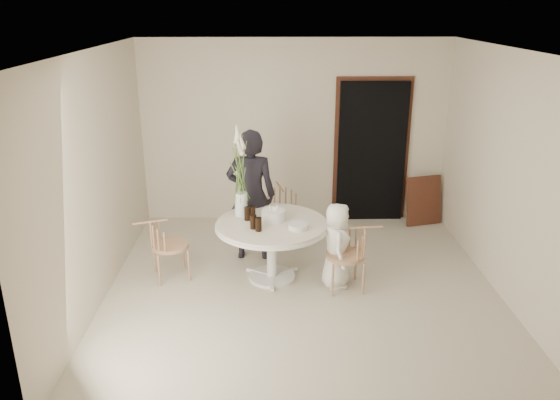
{
  "coord_description": "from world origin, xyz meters",
  "views": [
    {
      "loc": [
        -0.37,
        -5.66,
        3.14
      ],
      "look_at": [
        -0.25,
        0.3,
        0.99
      ],
      "focal_mm": 35.0,
      "sensor_mm": 36.0,
      "label": 1
    }
  ],
  "objects_px": {
    "chair_far": "(282,207)",
    "boy": "(336,246)",
    "flower_vase": "(240,175)",
    "chair_right": "(355,248)",
    "table": "(272,231)",
    "chair_left": "(161,241)",
    "girl": "(251,195)",
    "birthday_cake": "(273,215)"
  },
  "relations": [
    {
      "from": "chair_far",
      "to": "chair_left",
      "type": "relative_size",
      "value": 1.02
    },
    {
      "from": "flower_vase",
      "to": "table",
      "type": "bearing_deg",
      "value": -32.97
    },
    {
      "from": "chair_far",
      "to": "flower_vase",
      "type": "distance_m",
      "value": 1.24
    },
    {
      "from": "table",
      "to": "birthday_cake",
      "type": "distance_m",
      "value": 0.19
    },
    {
      "from": "chair_far",
      "to": "girl",
      "type": "height_order",
      "value": "girl"
    },
    {
      "from": "table",
      "to": "girl",
      "type": "distance_m",
      "value": 0.7
    },
    {
      "from": "birthday_cake",
      "to": "chair_right",
      "type": "bearing_deg",
      "value": -17.84
    },
    {
      "from": "table",
      "to": "chair_far",
      "type": "bearing_deg",
      "value": 82.78
    },
    {
      "from": "boy",
      "to": "flower_vase",
      "type": "height_order",
      "value": "flower_vase"
    },
    {
      "from": "table",
      "to": "chair_left",
      "type": "relative_size",
      "value": 1.73
    },
    {
      "from": "boy",
      "to": "birthday_cake",
      "type": "xyz_separation_m",
      "value": [
        -0.73,
        0.24,
        0.28
      ]
    },
    {
      "from": "chair_right",
      "to": "flower_vase",
      "type": "xyz_separation_m",
      "value": [
        -1.32,
        0.48,
        0.73
      ]
    },
    {
      "from": "chair_far",
      "to": "birthday_cake",
      "type": "xyz_separation_m",
      "value": [
        -0.12,
        -1.05,
        0.29
      ]
    },
    {
      "from": "chair_right",
      "to": "birthday_cake",
      "type": "relative_size",
      "value": 2.79
    },
    {
      "from": "chair_far",
      "to": "chair_right",
      "type": "height_order",
      "value": "chair_far"
    },
    {
      "from": "table",
      "to": "birthday_cake",
      "type": "height_order",
      "value": "birthday_cake"
    },
    {
      "from": "boy",
      "to": "flower_vase",
      "type": "relative_size",
      "value": 0.9
    },
    {
      "from": "table",
      "to": "boy",
      "type": "relative_size",
      "value": 1.3
    },
    {
      "from": "chair_far",
      "to": "flower_vase",
      "type": "height_order",
      "value": "flower_vase"
    },
    {
      "from": "chair_far",
      "to": "flower_vase",
      "type": "bearing_deg",
      "value": -132.2
    },
    {
      "from": "table",
      "to": "boy",
      "type": "height_order",
      "value": "boy"
    },
    {
      "from": "girl",
      "to": "flower_vase",
      "type": "bearing_deg",
      "value": 75.43
    },
    {
      "from": "table",
      "to": "flower_vase",
      "type": "distance_m",
      "value": 0.76
    },
    {
      "from": "table",
      "to": "chair_far",
      "type": "height_order",
      "value": "chair_far"
    },
    {
      "from": "chair_left",
      "to": "girl",
      "type": "relative_size",
      "value": 0.45
    },
    {
      "from": "table",
      "to": "boy",
      "type": "xyz_separation_m",
      "value": [
        0.75,
        -0.19,
        -0.1
      ]
    },
    {
      "from": "chair_far",
      "to": "girl",
      "type": "bearing_deg",
      "value": -140.66
    },
    {
      "from": "chair_right",
      "to": "birthday_cake",
      "type": "distance_m",
      "value": 1.02
    },
    {
      "from": "chair_right",
      "to": "boy",
      "type": "xyz_separation_m",
      "value": [
        -0.21,
        0.06,
        0.01
      ]
    },
    {
      "from": "birthday_cake",
      "to": "table",
      "type": "bearing_deg",
      "value": -109.44
    },
    {
      "from": "birthday_cake",
      "to": "flower_vase",
      "type": "xyz_separation_m",
      "value": [
        -0.39,
        0.18,
        0.44
      ]
    },
    {
      "from": "table",
      "to": "chair_left",
      "type": "distance_m",
      "value": 1.32
    },
    {
      "from": "chair_far",
      "to": "boy",
      "type": "relative_size",
      "value": 0.77
    },
    {
      "from": "birthday_cake",
      "to": "flower_vase",
      "type": "distance_m",
      "value": 0.61
    },
    {
      "from": "chair_far",
      "to": "girl",
      "type": "xyz_separation_m",
      "value": [
        -0.4,
        -0.5,
        0.35
      ]
    },
    {
      "from": "chair_left",
      "to": "birthday_cake",
      "type": "bearing_deg",
      "value": -108.23
    },
    {
      "from": "chair_right",
      "to": "chair_left",
      "type": "relative_size",
      "value": 1.01
    },
    {
      "from": "boy",
      "to": "chair_left",
      "type": "bearing_deg",
      "value": 84.38
    },
    {
      "from": "chair_right",
      "to": "flower_vase",
      "type": "bearing_deg",
      "value": -115.33
    },
    {
      "from": "chair_left",
      "to": "flower_vase",
      "type": "height_order",
      "value": "flower_vase"
    },
    {
      "from": "chair_right",
      "to": "boy",
      "type": "bearing_deg",
      "value": -110.57
    },
    {
      "from": "chair_right",
      "to": "chair_left",
      "type": "bearing_deg",
      "value": -101.98
    }
  ]
}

